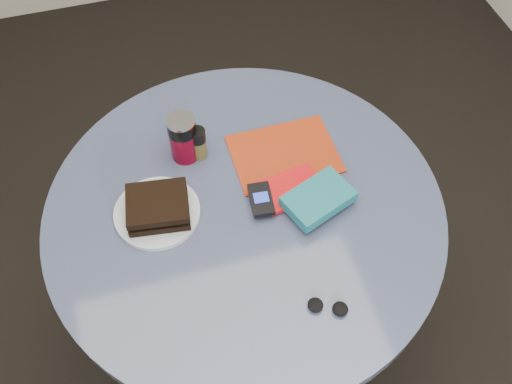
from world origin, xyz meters
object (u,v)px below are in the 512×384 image
object	(u,v)px
soda_can	(183,138)
mp3_player	(261,199)
sandwich	(158,207)
plate	(157,213)
pepper_grinder	(198,143)
novel	(318,199)
table	(245,240)
magazine	(284,154)
headphones	(328,307)
red_book	(291,189)

from	to	relation	value
soda_can	mp3_player	bearing A→B (deg)	-55.15
sandwich	plate	bearing A→B (deg)	128.26
pepper_grinder	novel	xyz separation A→B (m)	(0.24, -0.24, -0.02)
pepper_grinder	sandwich	bearing A→B (deg)	-130.62
table	plate	size ratio (longest dim) A/B	4.71
magazine	novel	distance (m)	0.19
pepper_grinder	headphones	world-z (taller)	pepper_grinder
table	mp3_player	xyz separation A→B (m)	(0.04, -0.01, 0.19)
sandwich	headphones	bearing A→B (deg)	-48.05
plate	pepper_grinder	xyz separation A→B (m)	(0.14, 0.15, 0.04)
magazine	red_book	xyz separation A→B (m)	(-0.02, -0.12, 0.01)
table	novel	distance (m)	0.27
plate	sandwich	size ratio (longest dim) A/B	1.31
pepper_grinder	magazine	distance (m)	0.23
headphones	red_book	bearing A→B (deg)	86.34
table	magazine	size ratio (longest dim) A/B	3.63
magazine	mp3_player	world-z (taller)	mp3_player
novel	sandwich	bearing A→B (deg)	147.06
magazine	novel	size ratio (longest dim) A/B	1.68
sandwich	magazine	world-z (taller)	sandwich
soda_can	magazine	xyz separation A→B (m)	(0.25, -0.07, -0.07)
magazine	soda_can	bearing A→B (deg)	163.63
magazine	table	bearing A→B (deg)	-138.71
sandwich	soda_can	xyz separation A→B (m)	(0.10, 0.17, 0.03)
sandwich	red_book	bearing A→B (deg)	-3.44
plate	pepper_grinder	size ratio (longest dim) A/B	2.18
table	soda_can	size ratio (longest dim) A/B	7.27
pepper_grinder	soda_can	bearing A→B (deg)	161.90
soda_can	headphones	distance (m)	0.56
magazine	headphones	bearing A→B (deg)	-96.00
sandwich	soda_can	size ratio (longest dim) A/B	1.18
table	soda_can	xyz separation A→B (m)	(-0.11, 0.20, 0.23)
soda_can	mp3_player	size ratio (longest dim) A/B	1.38
table	pepper_grinder	size ratio (longest dim) A/B	10.28
plate	headphones	distance (m)	0.47
red_book	sandwich	bearing A→B (deg)	168.13
novel	headphones	world-z (taller)	novel
sandwich	novel	bearing A→B (deg)	-12.15
plate	mp3_player	xyz separation A→B (m)	(0.25, -0.05, 0.02)
pepper_grinder	magazine	bearing A→B (deg)	-15.48
headphones	soda_can	bearing A→B (deg)	112.04
mp3_player	soda_can	bearing A→B (deg)	124.85
novel	mp3_player	size ratio (longest dim) A/B	1.65
magazine	mp3_player	distance (m)	0.18
red_book	headphones	xyz separation A→B (m)	(-0.02, -0.33, -0.00)
mp3_player	plate	bearing A→B (deg)	169.76
pepper_grinder	table	bearing A→B (deg)	-69.70
table	magazine	bearing A→B (deg)	41.81
soda_can	mp3_player	xyz separation A→B (m)	(0.15, -0.21, -0.04)
pepper_grinder	novel	size ratio (longest dim) A/B	0.59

